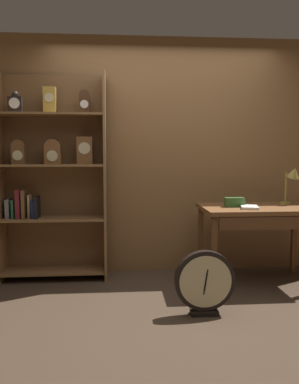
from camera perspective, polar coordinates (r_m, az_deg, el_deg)
ground_plane at (r=3.29m, az=4.80°, el=-18.27°), size 10.00×10.00×0.00m
back_wood_panel at (r=4.35m, az=2.05°, el=5.28°), size 4.80×0.05×2.60m
bookshelf at (r=4.19m, az=-14.20°, el=2.37°), size 1.11×0.35×2.16m
workbench at (r=4.06m, az=15.90°, el=-3.49°), size 1.15×0.70×0.80m
desk_lamp at (r=4.31m, az=20.37°, el=2.01°), size 0.20×0.20×0.41m
toolbox_small at (r=3.98m, az=12.43°, el=-1.48°), size 0.19×0.10×0.09m
open_repair_manual at (r=3.90m, az=14.56°, el=-2.19°), size 0.21×0.25×0.02m
round_clock_large at (r=3.29m, az=8.17°, el=-13.09°), size 0.50×0.11×0.54m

